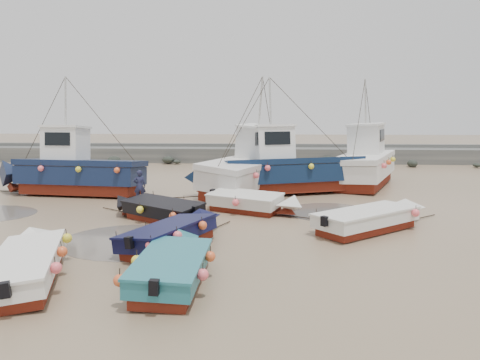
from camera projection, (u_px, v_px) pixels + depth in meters
The scene contains 16 objects.
ground at pixel (193, 232), 17.53m from camera, with size 120.00×120.00×0.00m, color #8F755D.
seawall at pixel (232, 155), 39.12m from camera, with size 60.00×4.92×1.50m.
puddle_a at pixel (136, 241), 16.45m from camera, with size 5.44×5.44×0.01m, color #5E564D.
puddle_b at pixel (331, 212), 20.85m from camera, with size 4.00×4.00×0.01m, color #5E564D.
puddle_d at pixel (267, 186), 27.52m from camera, with size 5.15×5.15×0.01m, color #5E564D.
dinghy_0 at pixel (29, 260), 12.76m from camera, with size 3.03×6.59×1.43m.
dinghy_1 at pixel (176, 231), 15.71m from camera, with size 3.36×5.66×1.43m.
dinghy_2 at pixel (173, 262), 12.58m from camera, with size 2.19×5.92×1.43m.
dinghy_3 at pixel (373, 216), 17.78m from camera, with size 5.76×4.74×1.43m.
dinghy_4 at pixel (157, 207), 19.37m from camera, with size 5.18×3.80×1.43m.
dinghy_5 at pixel (253, 200), 20.71m from camera, with size 5.24×3.11×1.43m.
cabin_boat_0 at pixel (69, 169), 24.80m from camera, with size 9.75×3.39×6.22m.
cabin_boat_1 at pixel (251, 168), 25.59m from camera, with size 5.68×9.71×6.22m.
cabin_boat_2 at pixel (280, 169), 25.14m from camera, with size 10.68×5.36×6.22m.
cabin_boat_3 at pixel (367, 162), 27.87m from camera, with size 5.38×9.19×6.22m.
person at pixel (140, 202), 23.08m from camera, with size 0.58×0.38×1.59m, color #1B1D38.
Camera 1 is at (2.60, -16.89, 4.72)m, focal length 35.00 mm.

